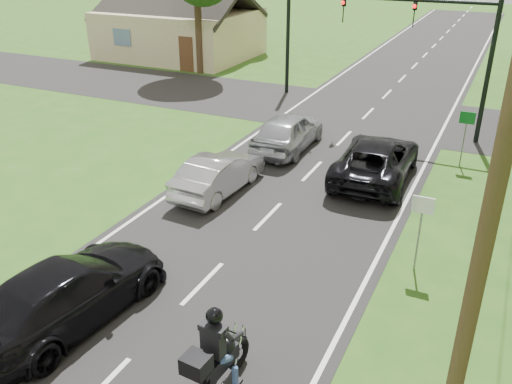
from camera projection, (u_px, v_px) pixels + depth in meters
ground at (203, 284)px, 13.71m from camera, size 140.00×140.00×0.00m
road at (329, 154)px, 21.86m from camera, size 8.00×100.00×0.01m
cross_road at (368, 114)px, 26.75m from camera, size 60.00×7.00×0.01m
motorcycle_rider at (213, 363)px, 10.05m from camera, size 0.67×2.34×2.01m
dark_suv at (376, 159)px, 19.31m from camera, size 2.68×5.43×1.48m
silver_sedan at (219, 174)px, 18.31m from camera, size 1.62×4.14×1.34m
silver_suv at (288, 131)px, 21.98m from camera, size 1.91×4.59×1.56m
dark_car_behind at (68, 292)px, 12.12m from camera, size 2.54×5.30×1.49m
traffic_signal at (445, 40)px, 22.04m from camera, size 6.38×0.44×6.00m
signal_pole_far at (288, 38)px, 29.11m from camera, size 0.20×0.20×6.00m
utility_pole_near at (500, 167)px, 7.48m from camera, size 1.60×0.28×10.00m
sign_white at (422, 216)px, 13.62m from camera, size 0.55×0.07×2.12m
sign_green at (466, 126)px, 20.06m from camera, size 0.55×0.07×2.12m
house at (180, 31)px, 38.74m from camera, size 10.20×8.00×4.84m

